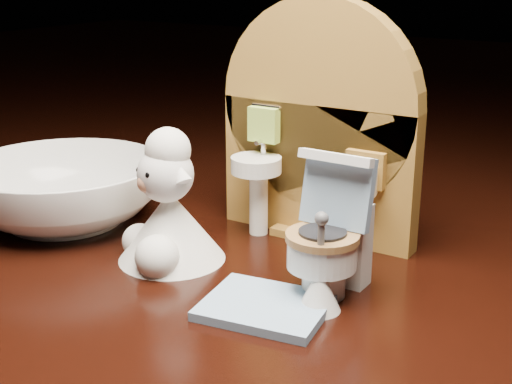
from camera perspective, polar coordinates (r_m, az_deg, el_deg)
backdrop_panel at (r=0.44m, az=4.92°, el=4.55°), size 0.13×0.05×0.15m
toy_toilet at (r=0.38m, az=6.03°, el=-3.99°), size 0.04×0.05×0.08m
bath_mat at (r=0.37m, az=0.76°, el=-9.15°), size 0.07×0.06×0.00m
toilet_brush at (r=0.36m, az=5.11°, el=-7.41°), size 0.02×0.02×0.05m
plush_lamb at (r=0.42m, az=-7.08°, el=-1.82°), size 0.06×0.07×0.08m
ceramic_bowl at (r=0.50m, az=-15.13°, el=0.01°), size 0.16×0.16×0.04m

